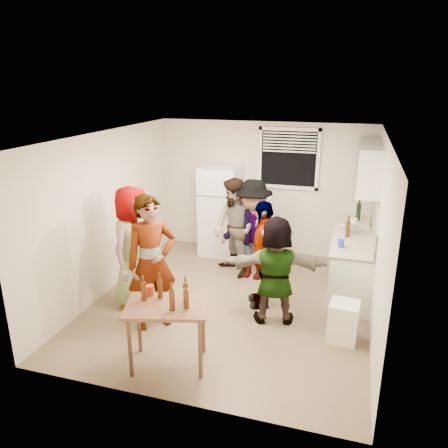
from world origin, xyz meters
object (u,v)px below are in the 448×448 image
(guest_grey, at_px, (138,302))
(wine_bottle, at_px, (358,220))
(blue_cup, at_px, (341,247))
(red_cup, at_px, (150,295))
(guest_back_right, at_px, (252,277))
(guest_orange, at_px, (274,320))
(refrigerator, at_px, (220,211))
(beer_bottle_table, at_px, (172,310))
(guest_back_left, at_px, (234,274))
(guest_stripe, at_px, (155,324))
(beer_bottle_counter, at_px, (347,237))
(serving_table, at_px, (169,364))
(guest_black, at_px, (261,303))
(kettle, at_px, (351,233))
(trash_bin, at_px, (343,323))

(guest_grey, bearing_deg, wine_bottle, -47.68)
(blue_cup, relative_size, red_cup, 0.95)
(guest_back_right, height_order, guest_orange, guest_back_right)
(refrigerator, xyz_separation_m, guest_grey, (-0.62, -2.29, -0.85))
(blue_cup, distance_m, guest_grey, 3.15)
(blue_cup, xyz_separation_m, guest_grey, (-2.89, -0.86, -0.90))
(refrigerator, bearing_deg, red_cup, -87.07)
(guest_orange, bearing_deg, beer_bottle_table, 44.75)
(guest_back_left, bearing_deg, blue_cup, 24.05)
(refrigerator, xyz_separation_m, guest_back_right, (0.85, -0.91, -0.85))
(guest_stripe, bearing_deg, guest_orange, -22.45)
(beer_bottle_counter, bearing_deg, guest_stripe, -143.08)
(serving_table, height_order, beer_bottle_table, beer_bottle_table)
(guest_grey, height_order, guest_stripe, guest_grey)
(blue_cup, distance_m, serving_table, 2.93)
(wine_bottle, height_order, guest_stripe, wine_bottle)
(wine_bottle, relative_size, guest_stripe, 0.16)
(guest_back_right, bearing_deg, guest_black, -60.87)
(guest_orange, bearing_deg, red_cup, 29.37)
(guest_back_left, xyz_separation_m, guest_black, (0.68, -0.90, 0.00))
(blue_cup, height_order, guest_grey, blue_cup)
(kettle, xyz_separation_m, guest_orange, (-0.93, -1.49, -0.90))
(kettle, height_order, beer_bottle_table, kettle)
(trash_bin, distance_m, guest_back_right, 2.19)
(refrigerator, relative_size, guest_stripe, 0.92)
(wine_bottle, height_order, serving_table, wine_bottle)
(beer_bottle_counter, bearing_deg, guest_black, -144.01)
(guest_back_right, bearing_deg, beer_bottle_counter, 5.72)
(kettle, relative_size, beer_bottle_counter, 0.95)
(beer_bottle_table, distance_m, guest_grey, 1.95)
(wine_bottle, relative_size, guest_back_left, 0.18)
(guest_grey, height_order, guest_back_left, guest_back_left)
(guest_orange, bearing_deg, trash_bin, 153.57)
(guest_orange, bearing_deg, guest_grey, -10.63)
(beer_bottle_table, relative_size, guest_stripe, 0.13)
(beer_bottle_counter, xyz_separation_m, guest_orange, (-0.88, -1.26, -0.90))
(refrigerator, xyz_separation_m, guest_black, (1.20, -1.78, -0.85))
(trash_bin, xyz_separation_m, beer_bottle_table, (-1.84, -1.20, 0.54))
(wine_bottle, xyz_separation_m, serving_table, (-2.04, -3.52, -0.90))
(kettle, relative_size, guest_back_left, 0.14)
(guest_grey, bearing_deg, guest_orange, -81.43)
(kettle, bearing_deg, beer_bottle_counter, -78.29)
(guest_orange, bearing_deg, guest_stripe, 7.36)
(wine_bottle, bearing_deg, guest_back_right, -151.75)
(kettle, distance_m, wine_bottle, 0.70)
(guest_grey, xyz_separation_m, guest_stripe, (0.53, -0.49, 0.00))
(guest_back_right, distance_m, guest_black, 0.94)
(guest_grey, bearing_deg, guest_back_right, -40.42)
(serving_table, distance_m, guest_orange, 1.68)
(blue_cup, bearing_deg, trash_bin, -82.79)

